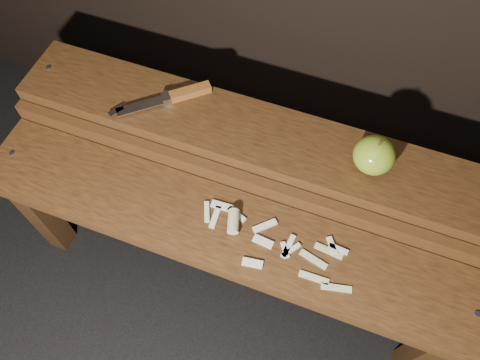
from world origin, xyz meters
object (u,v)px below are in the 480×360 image
(knife, at_px, (177,96))
(apple, at_px, (374,155))
(bench_rear_tier, at_px, (255,153))
(bench_front_tier, at_px, (222,242))

(knife, bearing_deg, apple, -2.94)
(apple, height_order, knife, apple)
(bench_rear_tier, bearing_deg, bench_front_tier, -90.00)
(bench_front_tier, bearing_deg, knife, 129.68)
(bench_rear_tier, xyz_separation_m, apple, (0.27, 0.00, 0.13))
(bench_front_tier, relative_size, knife, 5.90)
(apple, bearing_deg, bench_rear_tier, -179.07)
(bench_rear_tier, distance_m, knife, 0.23)
(bench_rear_tier, relative_size, knife, 5.90)
(knife, bearing_deg, bench_front_tier, -50.32)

